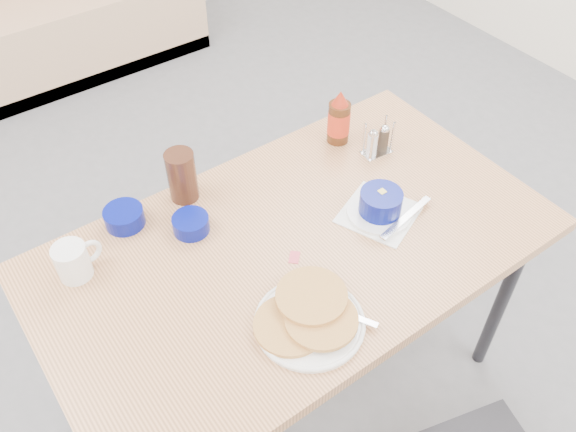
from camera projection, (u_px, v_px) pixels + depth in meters
booth_bench at (26, 17)px, 3.39m from camera, size 1.90×0.56×1.22m
dining_table at (296, 258)px, 1.71m from camera, size 1.40×0.80×0.76m
pancake_plate at (309, 318)px, 1.47m from camera, size 0.27×0.27×0.05m
coffee_mug at (74, 260)px, 1.55m from camera, size 0.13×0.09×0.10m
grits_setting at (381, 205)px, 1.71m from camera, size 0.28×0.26×0.08m
creamer_bowl at (124, 217)px, 1.70m from camera, size 0.11×0.11×0.05m
butter_bowl at (191, 224)px, 1.68m from camera, size 0.10×0.10×0.05m
amber_tumbler at (182, 176)px, 1.73m from camera, size 0.10×0.10×0.16m
condiment_caddy at (378, 142)px, 1.90m from camera, size 0.10×0.06×0.11m
syrup_bottle at (339, 120)px, 1.92m from camera, size 0.07×0.07×0.19m
sugar_wrapper at (294, 257)px, 1.62m from camera, size 0.05×0.05×0.00m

